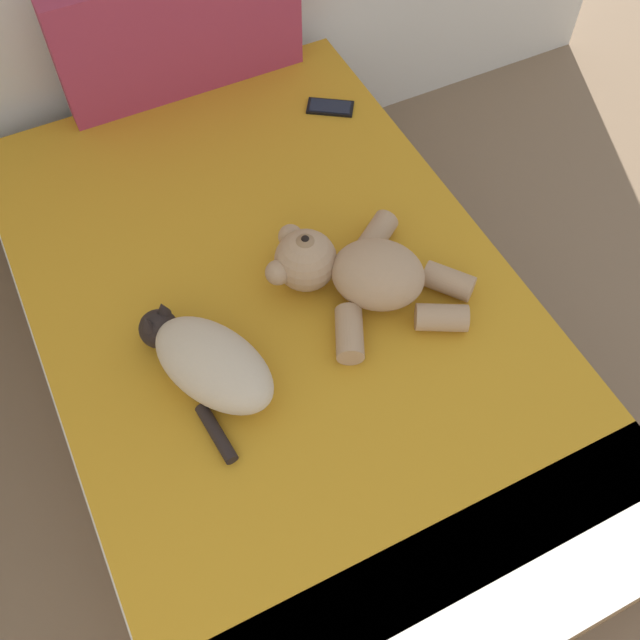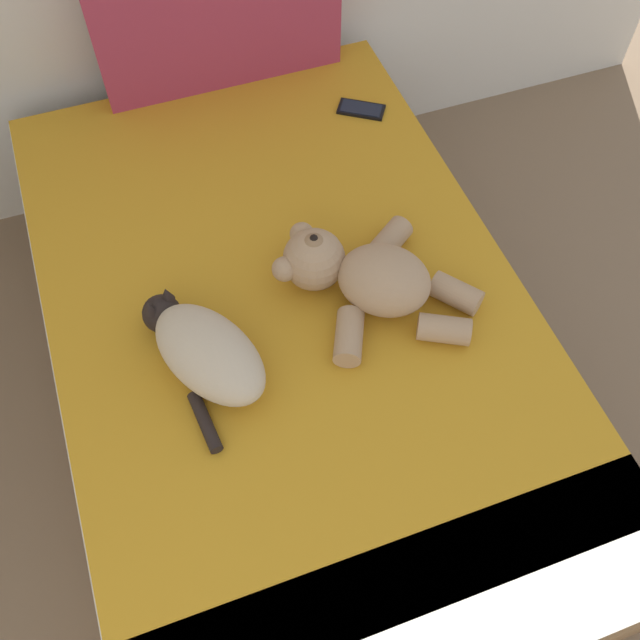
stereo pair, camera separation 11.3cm
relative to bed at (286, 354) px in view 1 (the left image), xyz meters
The scene contains 5 objects.
bed is the anchor object (origin of this frame).
patterned_cushion 1.05m from the bed, 84.19° to the left, with size 0.78×0.10×0.41m.
cat 0.42m from the bed, 154.79° to the right, with size 0.32×0.44×0.15m.
teddy_bear 0.39m from the bed, 11.87° to the right, with size 0.51×0.47×0.18m.
cell_phone 0.82m from the bed, 53.95° to the left, with size 0.16×0.14×0.01m.
Camera 1 is at (1.19, 1.92, 2.07)m, focal length 40.94 mm.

